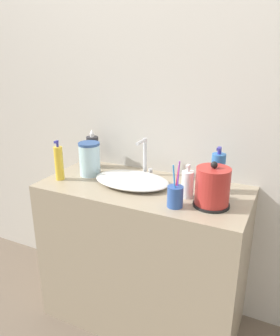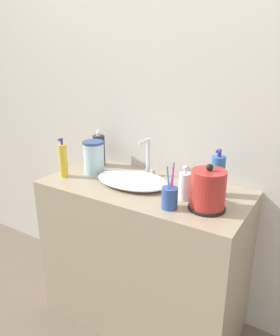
{
  "view_description": "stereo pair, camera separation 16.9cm",
  "coord_description": "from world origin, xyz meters",
  "px_view_note": "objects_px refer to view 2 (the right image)",
  "views": [
    {
      "loc": [
        0.67,
        -1.18,
        1.51
      ],
      "look_at": [
        -0.02,
        0.26,
        0.94
      ],
      "focal_mm": 35.0,
      "sensor_mm": 36.0,
      "label": 1
    },
    {
      "loc": [
        0.82,
        -1.09,
        1.51
      ],
      "look_at": [
        -0.02,
        0.26,
        0.94
      ],
      "focal_mm": 35.0,
      "sensor_mm": 36.0,
      "label": 2
    }
  ],
  "objects_px": {
    "electric_kettle": "(208,191)",
    "water_pitcher": "(94,157)",
    "shampoo_bottle": "(185,186)",
    "toothbrush_cup": "(170,197)",
    "lotion_bottle": "(63,160)",
    "hand_cream_bottle": "(99,150)",
    "mouthwash_bottle": "(217,176)",
    "faucet": "(148,156)"
  },
  "relations": [
    {
      "from": "electric_kettle",
      "to": "lotion_bottle",
      "type": "relative_size",
      "value": 0.96
    },
    {
      "from": "lotion_bottle",
      "to": "shampoo_bottle",
      "type": "xyz_separation_m",
      "value": [
        0.7,
        0.08,
        -0.03
      ]
    },
    {
      "from": "lotion_bottle",
      "to": "water_pitcher",
      "type": "distance_m",
      "value": 0.17
    },
    {
      "from": "faucet",
      "to": "hand_cream_bottle",
      "type": "relative_size",
      "value": 0.92
    },
    {
      "from": "toothbrush_cup",
      "to": "shampoo_bottle",
      "type": "bearing_deg",
      "value": 82.06
    },
    {
      "from": "electric_kettle",
      "to": "mouthwash_bottle",
      "type": "height_order",
      "value": "mouthwash_bottle"
    },
    {
      "from": "lotion_bottle",
      "to": "shampoo_bottle",
      "type": "distance_m",
      "value": 0.71
    },
    {
      "from": "lotion_bottle",
      "to": "faucet",
      "type": "bearing_deg",
      "value": 33.68
    },
    {
      "from": "faucet",
      "to": "hand_cream_bottle",
      "type": "bearing_deg",
      "value": -179.21
    },
    {
      "from": "electric_kettle",
      "to": "water_pitcher",
      "type": "bearing_deg",
      "value": 172.35
    },
    {
      "from": "lotion_bottle",
      "to": "hand_cream_bottle",
      "type": "distance_m",
      "value": 0.26
    },
    {
      "from": "lotion_bottle",
      "to": "hand_cream_bottle",
      "type": "bearing_deg",
      "value": 79.34
    },
    {
      "from": "faucet",
      "to": "hand_cream_bottle",
      "type": "height_order",
      "value": "hand_cream_bottle"
    },
    {
      "from": "hand_cream_bottle",
      "to": "faucet",
      "type": "bearing_deg",
      "value": 0.79
    },
    {
      "from": "mouthwash_bottle",
      "to": "lotion_bottle",
      "type": "bearing_deg",
      "value": -165.72
    },
    {
      "from": "electric_kettle",
      "to": "mouthwash_bottle",
      "type": "relative_size",
      "value": 0.91
    },
    {
      "from": "toothbrush_cup",
      "to": "water_pitcher",
      "type": "relative_size",
      "value": 1.14
    },
    {
      "from": "lotion_bottle",
      "to": "water_pitcher",
      "type": "bearing_deg",
      "value": 50.73
    },
    {
      "from": "hand_cream_bottle",
      "to": "water_pitcher",
      "type": "distance_m",
      "value": 0.14
    },
    {
      "from": "toothbrush_cup",
      "to": "shampoo_bottle",
      "type": "distance_m",
      "value": 0.13
    },
    {
      "from": "lotion_bottle",
      "to": "hand_cream_bottle",
      "type": "height_order",
      "value": "hand_cream_bottle"
    },
    {
      "from": "hand_cream_bottle",
      "to": "shampoo_bottle",
      "type": "bearing_deg",
      "value": -15.2
    },
    {
      "from": "electric_kettle",
      "to": "mouthwash_bottle",
      "type": "bearing_deg",
      "value": 95.79
    },
    {
      "from": "lotion_bottle",
      "to": "shampoo_bottle",
      "type": "bearing_deg",
      "value": 6.45
    },
    {
      "from": "electric_kettle",
      "to": "water_pitcher",
      "type": "xyz_separation_m",
      "value": [
        -0.73,
        0.1,
        0.01
      ]
    },
    {
      "from": "electric_kettle",
      "to": "shampoo_bottle",
      "type": "distance_m",
      "value": 0.14
    },
    {
      "from": "faucet",
      "to": "hand_cream_bottle",
      "type": "distance_m",
      "value": 0.35
    },
    {
      "from": "lotion_bottle",
      "to": "mouthwash_bottle",
      "type": "distance_m",
      "value": 0.84
    },
    {
      "from": "faucet",
      "to": "mouthwash_bottle",
      "type": "height_order",
      "value": "mouthwash_bottle"
    },
    {
      "from": "toothbrush_cup",
      "to": "hand_cream_bottle",
      "type": "xyz_separation_m",
      "value": [
        -0.64,
        0.3,
        0.05
      ]
    },
    {
      "from": "faucet",
      "to": "shampoo_bottle",
      "type": "xyz_separation_m",
      "value": [
        0.31,
        -0.18,
        -0.05
      ]
    },
    {
      "from": "electric_kettle",
      "to": "shampoo_bottle",
      "type": "bearing_deg",
      "value": 161.36
    },
    {
      "from": "hand_cream_bottle",
      "to": "water_pitcher",
      "type": "xyz_separation_m",
      "value": [
        0.06,
        -0.12,
        -0.0
      ]
    },
    {
      "from": "mouthwash_bottle",
      "to": "hand_cream_bottle",
      "type": "xyz_separation_m",
      "value": [
        -0.77,
        0.05,
        -0.0
      ]
    },
    {
      "from": "shampoo_bottle",
      "to": "lotion_bottle",
      "type": "bearing_deg",
      "value": -173.55
    },
    {
      "from": "shampoo_bottle",
      "to": "mouthwash_bottle",
      "type": "bearing_deg",
      "value": 48.87
    },
    {
      "from": "electric_kettle",
      "to": "mouthwash_bottle",
      "type": "xyz_separation_m",
      "value": [
        -0.02,
        0.17,
        0.02
      ]
    },
    {
      "from": "hand_cream_bottle",
      "to": "toothbrush_cup",
      "type": "bearing_deg",
      "value": -25.3
    },
    {
      "from": "hand_cream_bottle",
      "to": "mouthwash_bottle",
      "type": "bearing_deg",
      "value": -3.73
    },
    {
      "from": "water_pitcher",
      "to": "hand_cream_bottle",
      "type": "bearing_deg",
      "value": 115.97
    },
    {
      "from": "electric_kettle",
      "to": "water_pitcher",
      "type": "height_order",
      "value": "electric_kettle"
    },
    {
      "from": "toothbrush_cup",
      "to": "hand_cream_bottle",
      "type": "bearing_deg",
      "value": 154.7
    }
  ]
}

